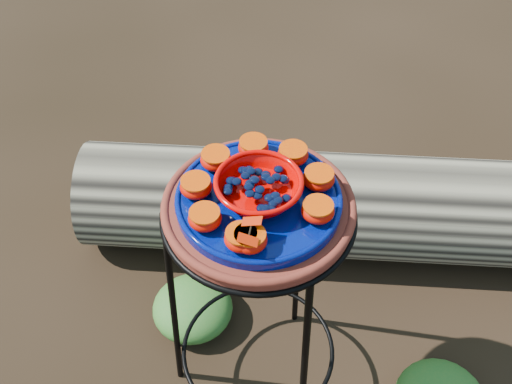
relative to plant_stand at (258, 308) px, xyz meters
The scene contains 19 objects.
ground 0.35m from the plant_stand, ahead, with size 60.00×60.00×0.00m, color black.
plant_stand is the anchor object (origin of this frame).
terracotta_saucer 0.37m from the plant_stand, ahead, with size 0.39×0.39×0.03m, color maroon.
cobalt_plate 0.39m from the plant_stand, ahead, with size 0.33×0.33×0.02m, color #040336.
red_bowl 0.43m from the plant_stand, ahead, with size 0.17×0.17×0.05m, color #D40200, non-canonical shape.
glass_gems 0.46m from the plant_stand, ahead, with size 0.13×0.13×0.02m, color black, non-canonical shape.
orange_half_0 0.44m from the plant_stand, 66.93° to the right, with size 0.06×0.06×0.04m, color #B00000.
orange_half_1 0.44m from the plant_stand, ahead, with size 0.06×0.06×0.04m, color #B00000.
orange_half_2 0.44m from the plant_stand, 45.57° to the left, with size 0.06×0.06×0.04m, color #B00000.
orange_half_3 0.44m from the plant_stand, 85.57° to the left, with size 0.06×0.06×0.04m, color #B00000.
orange_half_4 0.44m from the plant_stand, 125.57° to the left, with size 0.06×0.06×0.04m, color #B00000.
orange_half_5 0.44m from the plant_stand, 165.57° to the left, with size 0.06×0.06×0.04m, color #B00000.
orange_half_6 0.44m from the plant_stand, 154.43° to the right, with size 0.06×0.06×0.04m, color #B00000.
orange_half_7 0.44m from the plant_stand, 114.43° to the right, with size 0.06×0.06×0.04m, color #B00000.
orange_half_8 0.44m from the plant_stand, 74.43° to the right, with size 0.06×0.06×0.04m, color #B00000.
butterfly 0.46m from the plant_stand, 66.93° to the right, with size 0.08×0.05×0.01m, color #BF1E02, non-canonical shape.
driftwood_log 0.63m from the plant_stand, 85.64° to the left, with size 1.79×0.47×0.34m, color black, non-canonical shape.
foliage_left 0.40m from the plant_stand, 166.34° to the left, with size 0.24×0.24×0.12m, color #246221.
foliage_back 0.72m from the plant_stand, 108.77° to the left, with size 0.34×0.34×0.17m, color #246221.
Camera 1 is at (0.43, -0.74, 1.69)m, focal length 45.00 mm.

